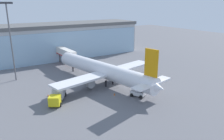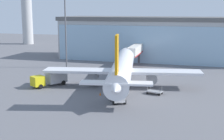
{
  "view_description": "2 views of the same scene",
  "coord_description": "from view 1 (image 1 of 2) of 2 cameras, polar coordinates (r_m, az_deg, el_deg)",
  "views": [
    {
      "loc": [
        -30.14,
        -42.23,
        20.42
      ],
      "look_at": [
        0.38,
        4.92,
        3.12
      ],
      "focal_mm": 35.0,
      "sensor_mm": 36.0,
      "label": 1
    },
    {
      "loc": [
        12.5,
        -54.84,
        15.12
      ],
      "look_at": [
        -4.96,
        6.04,
        2.82
      ],
      "focal_mm": 50.0,
      "sensor_mm": 36.0,
      "label": 2
    }
  ],
  "objects": [
    {
      "name": "apron_light_mast",
      "position": [
        63.37,
        -25.04,
        8.01
      ],
      "size": [
        3.2,
        0.4,
        20.69
      ],
      "color": "#59595E",
      "rests_on": "ground"
    },
    {
      "name": "baggage_cart",
      "position": [
        58.3,
        6.36,
        -2.97
      ],
      "size": [
        3.07,
        2.14,
        1.5
      ],
      "rotation": [
        0.0,
        0.0,
        2.93
      ],
      "color": "gray",
      "rests_on": "ground"
    },
    {
      "name": "airplane",
      "position": [
        56.94,
        -2.13,
        -0.13
      ],
      "size": [
        31.05,
        37.41,
        11.46
      ],
      "rotation": [
        0.0,
        0.0,
        1.76
      ],
      "color": "silver",
      "rests_on": "ground"
    },
    {
      "name": "jet_bridge",
      "position": [
        75.84,
        -12.26,
        4.48
      ],
      "size": [
        2.6,
        13.96,
        5.71
      ],
      "rotation": [
        0.0,
        0.0,
        1.6
      ],
      "color": "silver",
      "rests_on": "ground"
    },
    {
      "name": "safety_cone_wingtip",
      "position": [
        52.21,
        -16.35,
        -6.32
      ],
      "size": [
        0.36,
        0.36,
        0.55
      ],
      "primitive_type": "cone",
      "color": "orange",
      "rests_on": "ground"
    },
    {
      "name": "terminal_building",
      "position": [
        88.71,
        -12.75,
        7.67
      ],
      "size": [
        60.98,
        16.73,
        12.99
      ],
      "rotation": [
        0.0,
        0.0,
        -0.01
      ],
      "color": "#ADADAD",
      "rests_on": "ground"
    },
    {
      "name": "ground",
      "position": [
        55.76,
        2.43,
        -4.38
      ],
      "size": [
        240.0,
        240.0,
        0.0
      ],
      "primitive_type": "plane",
      "color": "slate"
    },
    {
      "name": "safety_cone_nose",
      "position": [
        50.65,
        0.64,
        -6.32
      ],
      "size": [
        0.36,
        0.36,
        0.55
      ],
      "primitive_type": "cone",
      "color": "orange",
      "rests_on": "ground"
    },
    {
      "name": "catering_truck",
      "position": [
        48.87,
        -13.96,
        -6.24
      ],
      "size": [
        5.77,
        7.34,
        2.65
      ],
      "rotation": [
        0.0,
        0.0,
        4.15
      ],
      "color": "yellow",
      "rests_on": "ground"
    },
    {
      "name": "pushback_tug",
      "position": [
        50.16,
        6.91,
        -5.83
      ],
      "size": [
        3.31,
        3.69,
        2.3
      ],
      "rotation": [
        0.0,
        0.0,
        2.05
      ],
      "color": "silver",
      "rests_on": "ground"
    }
  ]
}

